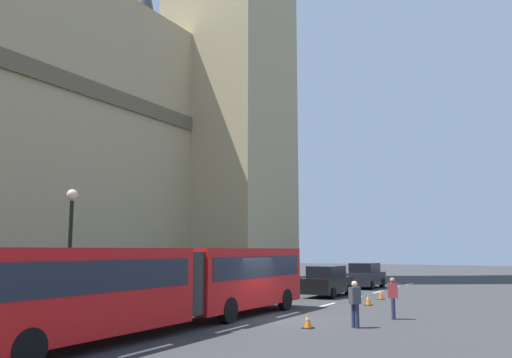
% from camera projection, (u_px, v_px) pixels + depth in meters
% --- Properties ---
extents(ground_plane, '(160.00, 160.00, 0.00)m').
position_uv_depth(ground_plane, '(273.00, 319.00, 21.21)').
color(ground_plane, '#333335').
extents(lane_centre_marking, '(39.00, 0.16, 0.01)m').
position_uv_depth(lane_centre_marking, '(327.00, 305.00, 26.43)').
color(lane_centre_marking, silver).
rests_on(lane_centre_marking, ground_plane).
extents(articulated_bus, '(16.98, 2.54, 2.90)m').
position_uv_depth(articulated_bus, '(173.00, 280.00, 18.84)').
color(articulated_bus, red).
rests_on(articulated_bus, ground_plane).
extents(sedan_lead, '(4.40, 1.86, 1.85)m').
position_uv_depth(sedan_lead, '(328.00, 281.00, 31.29)').
color(sedan_lead, black).
rests_on(sedan_lead, ground_plane).
extents(sedan_trailing, '(4.40, 1.86, 1.85)m').
position_uv_depth(sedan_trailing, '(366.00, 276.00, 37.95)').
color(sedan_trailing, black).
rests_on(sedan_trailing, ground_plane).
extents(traffic_cone_west, '(0.36, 0.36, 0.58)m').
position_uv_depth(traffic_cone_west, '(308.00, 320.00, 18.63)').
color(traffic_cone_west, black).
rests_on(traffic_cone_west, ground_plane).
extents(traffic_cone_middle, '(0.36, 0.36, 0.58)m').
position_uv_depth(traffic_cone_middle, '(368.00, 300.00, 26.28)').
color(traffic_cone_middle, black).
rests_on(traffic_cone_middle, ground_plane).
extents(traffic_cone_east, '(0.36, 0.36, 0.58)m').
position_uv_depth(traffic_cone_east, '(381.00, 294.00, 29.35)').
color(traffic_cone_east, black).
rests_on(traffic_cone_east, ground_plane).
extents(street_lamp, '(0.44, 0.44, 5.27)m').
position_uv_depth(street_lamp, '(70.00, 244.00, 20.41)').
color(street_lamp, black).
rests_on(street_lamp, ground_plane).
extents(pedestrian_near_cones, '(0.47, 0.41, 1.69)m').
position_uv_depth(pedestrian_near_cones, '(355.00, 302.00, 18.82)').
color(pedestrian_near_cones, '#262D4C').
rests_on(pedestrian_near_cones, ground_plane).
extents(pedestrian_by_kerb, '(0.35, 0.45, 1.69)m').
position_uv_depth(pedestrian_by_kerb, '(393.00, 297.00, 21.13)').
color(pedestrian_by_kerb, '#262D4C').
rests_on(pedestrian_by_kerb, ground_plane).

